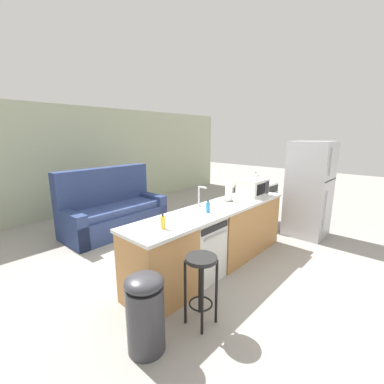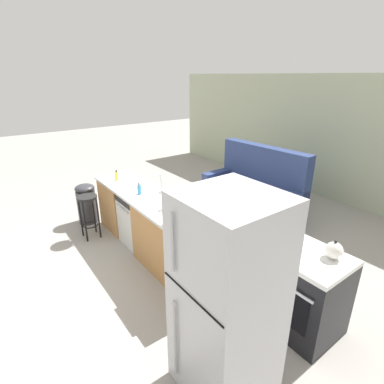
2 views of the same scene
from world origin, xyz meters
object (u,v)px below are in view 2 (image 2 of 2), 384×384
kettle (334,251)px  bar_stool (88,208)px  soap_bottle (139,190)px  stove_range (303,291)px  microwave (194,215)px  trash_bin (87,203)px  paper_towel_roll (173,198)px  couch (255,191)px  dish_soap_bottle (117,176)px  refrigerator (227,301)px  dishwasher (141,218)px

kettle → bar_stool: 3.68m
kettle → soap_bottle: bearing=-164.2°
stove_range → soap_bottle: bearing=-166.0°
microwave → trash_bin: size_ratio=0.68×
stove_range → soap_bottle: (-2.46, -0.61, 0.52)m
microwave → paper_towel_roll: size_ratio=1.77×
trash_bin → couch: size_ratio=0.36×
microwave → dish_soap_bottle: 2.09m
kettle → bar_stool: (-3.42, -1.30, -0.45)m
refrigerator → trash_bin: 3.87m
microwave → trash_bin: bearing=-169.9°
paper_towel_roll → dish_soap_bottle: bearing=-173.9°
microwave → dishwasher: bearing=179.9°
microwave → soap_bottle: bearing=-177.2°
dishwasher → refrigerator: 2.70m
microwave → bar_stool: bearing=-163.4°
microwave → bar_stool: microwave is taller
stove_range → dishwasher: bearing=-168.1°
stove_range → kettle: bearing=37.7°
dish_soap_bottle → couch: (0.84, 2.53, -0.58)m
dishwasher → trash_bin: 1.32m
couch → stove_range: bearing=-38.1°
dishwasher → paper_towel_roll: paper_towel_roll is taller
dishwasher → couch: 2.46m
kettle → refrigerator: bearing=-97.8°
dishwasher → stove_range: bearing=11.9°
couch → kettle: bearing=-34.4°
soap_bottle → bar_stool: (-0.79, -0.56, -0.44)m
microwave → couch: bearing=117.0°
dish_soap_bottle → bar_stool: (0.01, -0.54, -0.44)m
dishwasher → bar_stool: 0.91m
stove_range → kettle: kettle is taller
dishwasher → trash_bin: size_ratio=1.14×
soap_bottle → paper_towel_roll: bearing=11.8°
dishwasher → soap_bottle: soap_bottle is taller
bar_stool → couch: size_ratio=0.36×
stove_range → microwave: microwave is taller
paper_towel_roll → bar_stool: paper_towel_roll is taller
paper_towel_roll → dish_soap_bottle: 1.51m
stove_range → microwave: (-1.17, -0.55, 0.59)m
stove_range → kettle: 0.58m
refrigerator → trash_bin: size_ratio=2.43×
trash_bin → stove_range: bearing=14.9°
stove_range → dish_soap_bottle: 3.36m
dishwasher → stove_range: 2.66m
couch → soap_bottle: bearing=-90.8°
refrigerator → microwave: size_ratio=3.60×
dishwasher → dish_soap_bottle: bearing=-173.2°
stove_range → dish_soap_bottle: size_ratio=5.11×
dish_soap_bottle → refrigerator: bearing=-8.2°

